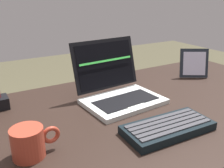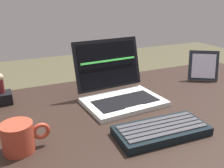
% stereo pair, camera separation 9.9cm
% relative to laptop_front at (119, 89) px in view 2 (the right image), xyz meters
% --- Properties ---
extents(desk, '(1.51, 0.81, 0.75)m').
position_rel_laptop_front_xyz_m(desk, '(0.09, -0.10, -0.16)').
color(desk, black).
rests_on(desk, ground).
extents(laptop_front, '(0.32, 0.29, 0.24)m').
position_rel_laptop_front_xyz_m(laptop_front, '(0.00, 0.00, 0.00)').
color(laptop_front, silver).
rests_on(laptop_front, desk).
extents(external_keyboard, '(0.30, 0.15, 0.03)m').
position_rel_laptop_front_xyz_m(external_keyboard, '(0.01, -0.30, -0.03)').
color(external_keyboard, black).
rests_on(external_keyboard, desk).
extents(photo_frame, '(0.15, 0.11, 0.15)m').
position_rel_laptop_front_xyz_m(photo_frame, '(0.50, 0.05, 0.03)').
color(photo_frame, black).
rests_on(photo_frame, desk).
extents(figurine_stand, '(0.07, 0.07, 0.05)m').
position_rel_laptop_front_xyz_m(figurine_stand, '(-0.44, 0.17, -0.03)').
color(figurine_stand, black).
rests_on(figurine_stand, desk).
extents(figurine, '(0.03, 0.03, 0.08)m').
position_rel_laptop_front_xyz_m(figurine, '(-0.44, 0.17, 0.04)').
color(figurine, '#5B1B1D').
rests_on(figurine, figurine_stand).
extents(coffee_mug, '(0.14, 0.09, 0.09)m').
position_rel_laptop_front_xyz_m(coffee_mug, '(-0.41, -0.20, -0.01)').
color(coffee_mug, '#A83C29').
rests_on(coffee_mug, desk).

